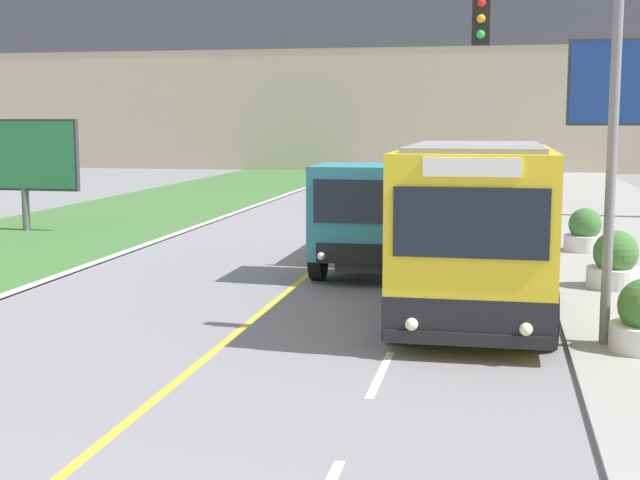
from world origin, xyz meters
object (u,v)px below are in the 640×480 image
object	(u,v)px
city_bus	(475,234)
traffic_light_mast	(571,108)
planter_round_second	(615,263)
planter_round_third	(585,232)
dump_truck	(371,219)
car_distant	(495,189)
billboard_small	(23,157)

from	to	relation	value
city_bus	traffic_light_mast	distance (m)	2.96
planter_round_second	planter_round_third	distance (m)	5.37
traffic_light_mast	city_bus	bearing A→B (deg)	137.81
city_bus	dump_truck	distance (m)	5.49
car_distant	city_bus	bearing A→B (deg)	-90.70
dump_truck	traffic_light_mast	distance (m)	7.79
traffic_light_mast	car_distant	bearing A→B (deg)	92.88
city_bus	planter_round_second	xyz separation A→B (m)	(2.88, 3.69, -1.01)
car_distant	billboard_small	distance (m)	19.20
planter_round_second	planter_round_third	xyz separation A→B (m)	(-0.14, 5.36, -0.02)
car_distant	billboard_small	xyz separation A→B (m)	(-15.01, -11.84, 1.73)
dump_truck	traffic_light_mast	bearing A→B (deg)	-57.12
dump_truck	car_distant	distance (m)	17.84
billboard_small	planter_round_third	bearing A→B (deg)	-5.15
city_bus	dump_truck	bearing A→B (deg)	117.51
billboard_small	planter_round_third	distance (m)	17.64
planter_round_second	billboard_small	bearing A→B (deg)	158.51
city_bus	car_distant	distance (m)	22.48
dump_truck	car_distant	world-z (taller)	dump_truck
billboard_small	planter_round_third	xyz separation A→B (m)	(17.48, -1.57, -1.83)
dump_truck	planter_round_second	world-z (taller)	dump_truck
car_distant	planter_round_third	xyz separation A→B (m)	(2.46, -13.41, -0.10)
dump_truck	planter_round_second	size ratio (longest dim) A/B	5.29
dump_truck	traffic_light_mast	world-z (taller)	traffic_light_mast
car_distant	planter_round_second	bearing A→B (deg)	-82.09
traffic_light_mast	planter_round_third	xyz separation A→B (m)	(1.27, 10.39, -3.22)
traffic_light_mast	billboard_small	distance (m)	20.19
dump_truck	car_distant	xyz separation A→B (m)	(2.81, 17.61, -0.61)
dump_truck	traffic_light_mast	size ratio (longest dim) A/B	1.08
dump_truck	planter_round_second	bearing A→B (deg)	-12.21
traffic_light_mast	planter_round_third	size ratio (longest dim) A/B	5.10
city_bus	planter_round_second	size ratio (longest dim) A/B	4.52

